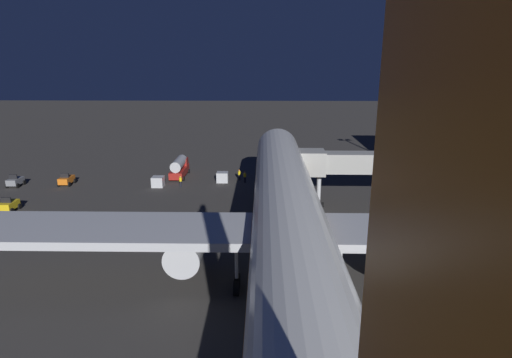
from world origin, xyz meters
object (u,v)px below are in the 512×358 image
at_px(jet_bridge, 361,163).
at_px(baggage_tug_lead, 66,180).
at_px(traffic_cone_nose_starboard, 262,181).
at_px(baggage_container_mid_row, 158,182).
at_px(ground_crew_by_belt_loader, 245,176).
at_px(baggage_container_near_belt, 222,177).
at_px(baggage_tug_spare, 9,205).
at_px(traffic_cone_nose_port, 291,182).
at_px(fuel_tanker, 179,167).
at_px(pushback_tug, 15,181).
at_px(ground_crew_near_nose_gear, 181,181).
at_px(ground_crew_marshaller_fwd, 239,174).
at_px(apron_floodlight_mast, 446,122).
at_px(airliner_at_gate, 289,227).

bearing_deg(jet_bridge, baggage_tug_lead, -12.49).
bearing_deg(traffic_cone_nose_starboard, baggage_container_mid_row, 7.58).
height_order(baggage_container_mid_row, ground_crew_by_belt_loader, ground_crew_by_belt_loader).
xyz_separation_m(baggage_container_near_belt, traffic_cone_nose_starboard, (-6.25, 0.51, -0.52)).
distance_m(baggage_tug_spare, traffic_cone_nose_port, 38.68).
relative_size(baggage_container_near_belt, traffic_cone_nose_starboard, 3.20).
distance_m(fuel_tanker, pushback_tug, 24.57).
xyz_separation_m(pushback_tug, ground_crew_by_belt_loader, (-34.67, -2.61, 0.22)).
relative_size(jet_bridge, traffic_cone_nose_starboard, 34.00).
xyz_separation_m(ground_crew_near_nose_gear, ground_crew_marshaller_fwd, (-8.63, -3.99, -0.03)).
bearing_deg(ground_crew_near_nose_gear, traffic_cone_nose_starboard, -169.84).
bearing_deg(fuel_tanker, traffic_cone_nose_starboard, 164.93).
relative_size(baggage_container_mid_row, ground_crew_near_nose_gear, 0.97).
bearing_deg(ground_crew_by_belt_loader, traffic_cone_nose_port, 177.80).
bearing_deg(baggage_container_near_belt, baggage_tug_lead, 4.62).
xyz_separation_m(fuel_tanker, baggage_container_near_belt, (-7.35, 3.15, -0.85)).
bearing_deg(baggage_container_mid_row, baggage_tug_lead, -2.77).
bearing_deg(apron_floodlight_mast, baggage_container_near_belt, 1.00).
bearing_deg(traffic_cone_nose_port, baggage_container_near_belt, -2.75).
distance_m(apron_floodlight_mast, traffic_cone_nose_starboard, 29.22).
relative_size(apron_floodlight_mast, ground_crew_marshaller_fwd, 9.45).
bearing_deg(ground_crew_near_nose_gear, pushback_tug, 0.30).
relative_size(pushback_tug, ground_crew_by_belt_loader, 1.41).
height_order(baggage_container_near_belt, ground_crew_by_belt_loader, ground_crew_by_belt_loader).
height_order(ground_crew_near_nose_gear, traffic_cone_nose_port, ground_crew_near_nose_gear).
relative_size(jet_bridge, baggage_container_near_belt, 10.64).
distance_m(airliner_at_gate, fuel_tanker, 39.16).
xyz_separation_m(airliner_at_gate, apron_floodlight_mast, (-25.50, -33.03, 3.67)).
distance_m(ground_crew_by_belt_loader, traffic_cone_nose_starboard, 2.84).
distance_m(baggage_container_near_belt, baggage_container_mid_row, 9.86).
bearing_deg(fuel_tanker, pushback_tug, 14.14).
relative_size(airliner_at_gate, jet_bridge, 3.57).
bearing_deg(traffic_cone_nose_port, ground_crew_by_belt_loader, -2.20).
relative_size(fuel_tanker, baggage_container_mid_row, 3.94).
xyz_separation_m(apron_floodlight_mast, ground_crew_near_nose_gear, (40.01, 3.31, -8.53)).
height_order(apron_floodlight_mast, traffic_cone_nose_starboard, apron_floodlight_mast).
height_order(apron_floodlight_mast, baggage_container_near_belt, apron_floodlight_mast).
distance_m(apron_floodlight_mast, baggage_tug_lead, 58.42).
bearing_deg(jet_bridge, baggage_container_near_belt, -31.20).
relative_size(baggage_container_mid_row, ground_crew_marshaller_fwd, 1.00).
relative_size(airliner_at_gate, ground_crew_near_nose_gear, 37.85).
height_order(baggage_container_near_belt, ground_crew_near_nose_gear, ground_crew_near_nose_gear).
distance_m(baggage_container_mid_row, traffic_cone_nose_port, 20.28).
height_order(jet_bridge, traffic_cone_nose_port, jet_bridge).
bearing_deg(ground_crew_near_nose_gear, fuel_tanker, -77.65).
height_order(fuel_tanker, traffic_cone_nose_port, fuel_tanker).
relative_size(baggage_container_near_belt, traffic_cone_nose_port, 3.20).
distance_m(jet_bridge, traffic_cone_nose_starboard, 17.44).
bearing_deg(ground_crew_near_nose_gear, ground_crew_by_belt_loader, -165.47).
bearing_deg(traffic_cone_nose_starboard, baggage_tug_spare, 22.37).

